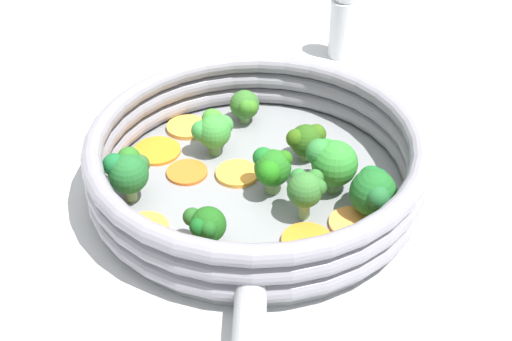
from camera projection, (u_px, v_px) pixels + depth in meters
The scene contains 24 objects.
ground_plane at pixel (256, 192), 0.67m from camera, with size 4.00×4.00×0.00m, color #BABCBC.
skillet at pixel (256, 187), 0.67m from camera, with size 0.29×0.29×0.01m, color gray.
skillet_rim_wall at pixel (256, 159), 0.65m from camera, with size 0.31×0.31×0.06m.
skillet_rivet_left at pixel (218, 287), 0.56m from camera, with size 0.01×0.01×0.01m, color gray.
skillet_rivet_right at pixel (285, 288), 0.56m from camera, with size 0.01×0.01×0.01m, color gray.
carrot_slice_0 at pixel (352, 225), 0.62m from camera, with size 0.04×0.04×0.00m, color #F99141.
carrot_slice_1 at pixel (235, 176), 0.67m from camera, with size 0.04×0.04×0.00m, color #F99D34.
carrot_slice_2 at pixel (146, 228), 0.61m from camera, with size 0.04×0.04×0.00m, color orange.
carrot_slice_3 at pixel (187, 127), 0.74m from camera, with size 0.04×0.04×0.00m, color #EE9B39.
carrot_slice_4 at pixel (157, 151), 0.71m from camera, with size 0.05×0.05×0.00m, color orange.
carrot_slice_5 at pixel (183, 256), 0.59m from camera, with size 0.04×0.04×0.00m, color orange.
carrot_slice_6 at pixel (359, 235), 0.61m from camera, with size 0.04×0.04×0.00m, color orange.
carrot_slice_7 at pixel (307, 241), 0.60m from camera, with size 0.04×0.04×0.00m, color orange.
carrot_slice_8 at pixel (187, 172), 0.68m from camera, with size 0.04×0.04×0.00m, color orange.
broccoli_floret_0 at pixel (128, 170), 0.63m from camera, with size 0.04×0.04×0.05m.
broccoli_floret_1 at pixel (245, 106), 0.74m from camera, with size 0.03×0.03×0.04m.
broccoli_floret_2 at pixel (331, 161), 0.64m from camera, with size 0.05×0.04×0.05m.
broccoli_floret_3 at pixel (306, 140), 0.69m from camera, with size 0.03×0.04×0.04m.
broccoli_floret_4 at pixel (272, 168), 0.64m from camera, with size 0.04×0.04×0.04m.
broccoli_floret_5 at pixel (373, 190), 0.62m from camera, with size 0.04×0.05×0.05m.
broccoli_floret_6 at pixel (206, 225), 0.59m from camera, with size 0.03×0.03×0.04m.
broccoli_floret_7 at pixel (213, 129), 0.69m from camera, with size 0.04×0.04×0.04m.
broccoli_floret_8 at pixel (306, 189), 0.61m from camera, with size 0.03×0.03×0.05m.
salt_shaker at pixel (344, 20), 0.86m from camera, with size 0.03×0.03×0.10m.
Camera 1 is at (-0.30, 0.43, 0.42)m, focal length 50.00 mm.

